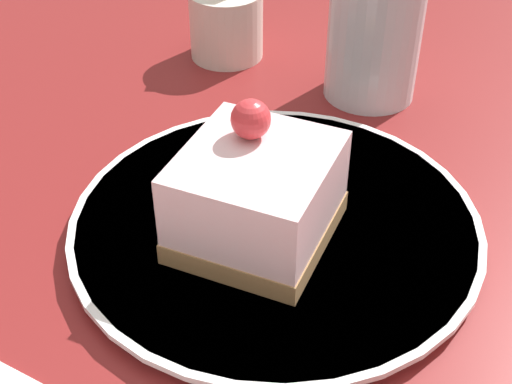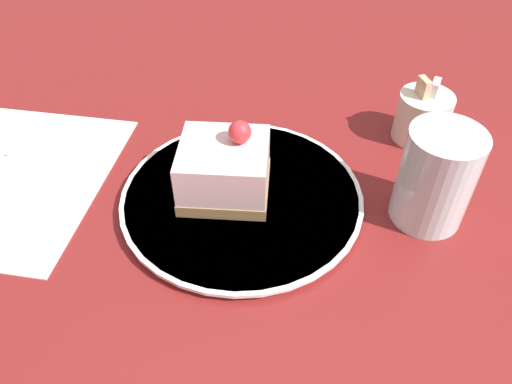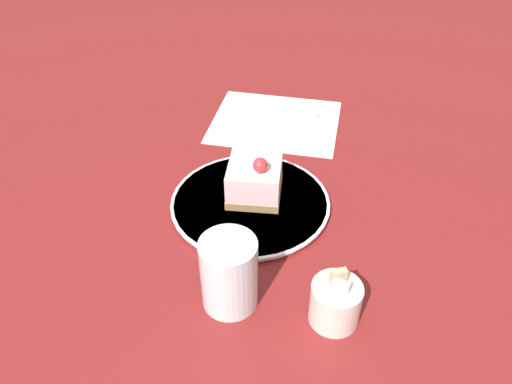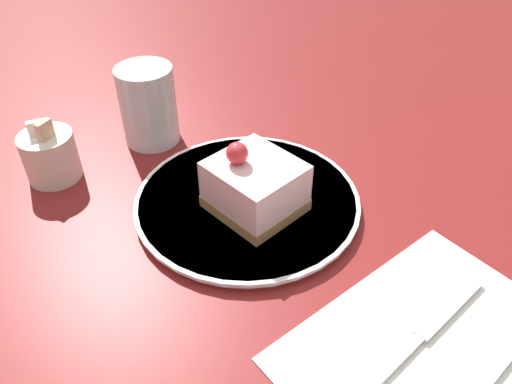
{
  "view_description": "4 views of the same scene",
  "coord_description": "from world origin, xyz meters",
  "px_view_note": "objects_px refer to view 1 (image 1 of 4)",
  "views": [
    {
      "loc": [
        -0.36,
        -0.11,
        0.3
      ],
      "look_at": [
        -0.05,
        0.01,
        0.03
      ],
      "focal_mm": 50.0,
      "sensor_mm": 36.0,
      "label": 1
    },
    {
      "loc": [
        -0.01,
        -0.38,
        0.38
      ],
      "look_at": [
        -0.02,
        -0.02,
        0.03
      ],
      "focal_mm": 35.0,
      "sensor_mm": 36.0,
      "label": 2
    },
    {
      "loc": [
        0.57,
        0.05,
        0.53
      ],
      "look_at": [
        -0.03,
        0.01,
        0.03
      ],
      "focal_mm": 35.0,
      "sensor_mm": 36.0,
      "label": 3
    },
    {
      "loc": [
        -0.35,
        0.31,
        0.38
      ],
      "look_at": [
        -0.06,
        0.01,
        0.03
      ],
      "focal_mm": 35.0,
      "sensor_mm": 36.0,
      "label": 4
    }
  ],
  "objects_px": {
    "plate": "(277,225)",
    "sugar_bowl": "(226,23)",
    "drinking_glass": "(374,35)",
    "cake_slice": "(257,195)"
  },
  "relations": [
    {
      "from": "plate",
      "to": "sugar_bowl",
      "type": "relative_size",
      "value": 3.16
    },
    {
      "from": "drinking_glass",
      "to": "plate",
      "type": "bearing_deg",
      "value": 177.09
    },
    {
      "from": "cake_slice",
      "to": "sugar_bowl",
      "type": "relative_size",
      "value": 1.15
    },
    {
      "from": "cake_slice",
      "to": "sugar_bowl",
      "type": "bearing_deg",
      "value": 29.34
    },
    {
      "from": "sugar_bowl",
      "to": "drinking_glass",
      "type": "relative_size",
      "value": 0.78
    },
    {
      "from": "sugar_bowl",
      "to": "drinking_glass",
      "type": "distance_m",
      "value": 0.14
    },
    {
      "from": "plate",
      "to": "cake_slice",
      "type": "relative_size",
      "value": 2.73
    },
    {
      "from": "plate",
      "to": "drinking_glass",
      "type": "distance_m",
      "value": 0.2
    },
    {
      "from": "plate",
      "to": "sugar_bowl",
      "type": "bearing_deg",
      "value": 30.67
    },
    {
      "from": "cake_slice",
      "to": "drinking_glass",
      "type": "bearing_deg",
      "value": -2.57
    }
  ]
}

